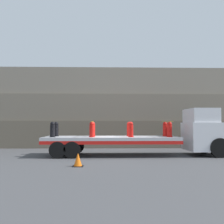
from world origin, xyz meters
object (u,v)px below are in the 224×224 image
(truck_cab, at_px, (205,132))
(fire_hydrant_red_near_2, at_px, (131,130))
(fire_hydrant_black_far_0, at_px, (56,129))
(fire_hydrant_red_near_3, at_px, (170,130))
(flatbed_trailer, at_px, (102,140))
(traffic_cone, at_px, (78,160))
(fire_hydrant_red_near_1, at_px, (92,130))
(fire_hydrant_red_far_2, at_px, (129,129))
(fire_hydrant_black_near_0, at_px, (53,130))
(fire_hydrant_red_far_1, at_px, (93,129))
(fire_hydrant_red_far_3, at_px, (165,129))

(truck_cab, distance_m, fire_hydrant_red_near_2, 4.80)
(fire_hydrant_black_far_0, xyz_separation_m, fire_hydrant_red_near_3, (7.06, -1.14, 0.00))
(flatbed_trailer, bearing_deg, traffic_cone, -105.63)
(traffic_cone, bearing_deg, fire_hydrant_red_near_2, 49.68)
(fire_hydrant_red_near_2, relative_size, traffic_cone, 1.50)
(fire_hydrant_red_near_1, relative_size, fire_hydrant_red_near_2, 1.00)
(fire_hydrant_red_near_1, height_order, fire_hydrant_red_far_2, same)
(fire_hydrant_red_far_2, relative_size, fire_hydrant_red_near_3, 1.00)
(truck_cab, relative_size, traffic_cone, 4.73)
(fire_hydrant_black_near_0, distance_m, fire_hydrant_red_far_1, 2.61)
(flatbed_trailer, relative_size, fire_hydrant_red_far_1, 8.91)
(fire_hydrant_red_far_1, distance_m, traffic_cone, 4.67)
(truck_cab, relative_size, fire_hydrant_red_far_2, 3.15)
(truck_cab, height_order, fire_hydrant_red_near_3, truck_cab)
(fire_hydrant_red_far_2, relative_size, fire_hydrant_red_far_3, 1.00)
(fire_hydrant_red_far_3, bearing_deg, fire_hydrant_red_near_3, -90.00)
(truck_cab, height_order, fire_hydrant_red_near_2, truck_cab)
(fire_hydrant_red_near_1, relative_size, fire_hydrant_red_far_1, 1.00)
(traffic_cone, bearing_deg, fire_hydrant_red_far_3, 40.76)
(traffic_cone, bearing_deg, fire_hydrant_black_far_0, 113.00)
(truck_cab, height_order, fire_hydrant_red_far_1, truck_cab)
(fire_hydrant_red_near_3, distance_m, traffic_cone, 6.28)
(flatbed_trailer, bearing_deg, fire_hydrant_red_far_1, 137.70)
(fire_hydrant_black_near_0, bearing_deg, fire_hydrant_black_far_0, 90.00)
(fire_hydrant_red_far_2, distance_m, traffic_cone, 5.43)
(fire_hydrant_red_far_3, xyz_separation_m, traffic_cone, (-5.17, -4.45, -1.33))
(flatbed_trailer, height_order, fire_hydrant_red_far_3, fire_hydrant_red_far_3)
(fire_hydrant_red_far_1, height_order, fire_hydrant_red_near_3, same)
(fire_hydrant_red_far_2, distance_m, fire_hydrant_red_near_3, 2.61)
(truck_cab, xyz_separation_m, fire_hydrant_red_near_1, (-7.12, -0.57, 0.17))
(truck_cab, distance_m, fire_hydrant_black_near_0, 9.49)
(fire_hydrant_red_near_3, bearing_deg, fire_hydrant_red_near_1, 180.00)
(fire_hydrant_black_near_0, distance_m, fire_hydrant_red_far_3, 7.15)
(flatbed_trailer, height_order, fire_hydrant_red_far_2, fire_hydrant_red_far_2)
(fire_hydrant_red_near_3, distance_m, fire_hydrant_red_far_3, 1.14)
(fire_hydrant_black_near_0, bearing_deg, flatbed_trailer, 10.81)
(fire_hydrant_red_far_2, bearing_deg, traffic_cone, -122.29)
(flatbed_trailer, height_order, fire_hydrant_black_near_0, fire_hydrant_black_near_0)
(truck_cab, xyz_separation_m, fire_hydrant_red_far_1, (-7.12, 0.57, 0.17))
(fire_hydrant_red_near_1, xyz_separation_m, fire_hydrant_red_far_1, (0.00, 1.14, 0.00))
(fire_hydrant_red_near_3, xyz_separation_m, traffic_cone, (-5.17, -3.32, -1.33))
(fire_hydrant_red_near_2, bearing_deg, fire_hydrant_red_far_3, 25.79)
(truck_cab, distance_m, fire_hydrant_red_near_1, 7.14)
(fire_hydrant_black_far_0, height_order, fire_hydrant_red_near_2, same)
(fire_hydrant_red_near_2, height_order, fire_hydrant_red_far_2, same)
(fire_hydrant_red_near_2, bearing_deg, fire_hydrant_red_far_1, 154.21)
(truck_cab, xyz_separation_m, fire_hydrant_red_near_3, (-2.41, -0.57, 0.17))
(fire_hydrant_black_far_0, xyz_separation_m, traffic_cone, (1.89, -4.45, -1.33))
(traffic_cone, bearing_deg, fire_hydrant_red_far_1, 84.08)
(fire_hydrant_red_far_1, relative_size, fire_hydrant_red_far_2, 1.00)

